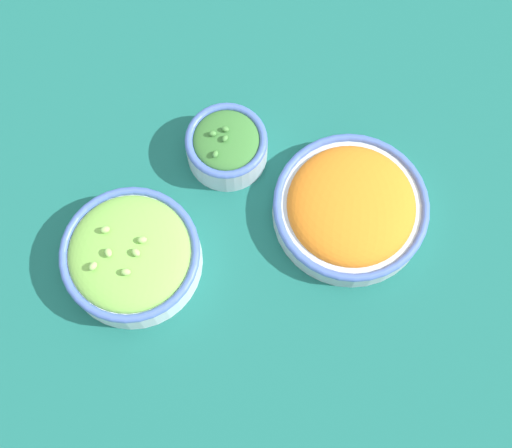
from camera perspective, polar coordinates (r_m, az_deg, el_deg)
ground_plane at (r=1.05m, az=0.00°, el=-0.52°), size 3.00×3.00×0.00m
bowl_carrots at (r=1.04m, az=7.59°, el=1.35°), size 0.23×0.23×0.06m
bowl_lettuce at (r=1.02m, az=-9.97°, el=-2.50°), size 0.20×0.20×0.08m
bowl_broccoli at (r=1.06m, az=-2.37°, el=6.32°), size 0.12×0.12×0.07m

